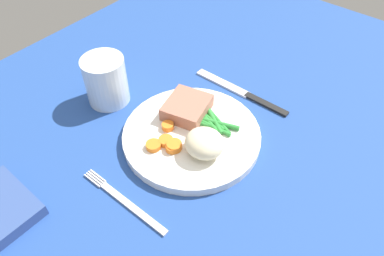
{
  "coord_description": "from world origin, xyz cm",
  "views": [
    {
      "loc": [
        -32.58,
        -27.72,
        48.71
      ],
      "look_at": [
        0.11,
        -1.2,
        4.6
      ],
      "focal_mm": 34.21,
      "sensor_mm": 36.0,
      "label": 1
    }
  ],
  "objects_px": {
    "meat_portion": "(187,107)",
    "water_glass": "(107,83)",
    "dinner_plate": "(192,135)",
    "knife": "(243,93)",
    "fork": "(125,201)"
  },
  "relations": [
    {
      "from": "dinner_plate",
      "to": "knife",
      "type": "bearing_deg",
      "value": -1.07
    },
    {
      "from": "meat_portion",
      "to": "knife",
      "type": "relative_size",
      "value": 0.37
    },
    {
      "from": "dinner_plate",
      "to": "water_glass",
      "type": "relative_size",
      "value": 2.58
    },
    {
      "from": "dinner_plate",
      "to": "water_glass",
      "type": "bearing_deg",
      "value": 96.19
    },
    {
      "from": "meat_portion",
      "to": "water_glass",
      "type": "relative_size",
      "value": 0.85
    },
    {
      "from": "knife",
      "to": "water_glass",
      "type": "bearing_deg",
      "value": 131.54
    },
    {
      "from": "fork",
      "to": "knife",
      "type": "distance_m",
      "value": 0.31
    },
    {
      "from": "fork",
      "to": "water_glass",
      "type": "relative_size",
      "value": 1.83
    },
    {
      "from": "meat_portion",
      "to": "fork",
      "type": "relative_size",
      "value": 0.46
    },
    {
      "from": "meat_portion",
      "to": "knife",
      "type": "height_order",
      "value": "meat_portion"
    },
    {
      "from": "dinner_plate",
      "to": "meat_portion",
      "type": "distance_m",
      "value": 0.05
    },
    {
      "from": "knife",
      "to": "meat_portion",
      "type": "bearing_deg",
      "value": 160.93
    },
    {
      "from": "fork",
      "to": "meat_portion",
      "type": "bearing_deg",
      "value": 14.06
    },
    {
      "from": "fork",
      "to": "knife",
      "type": "bearing_deg",
      "value": 2.47
    },
    {
      "from": "knife",
      "to": "water_glass",
      "type": "relative_size",
      "value": 2.26
    }
  ]
}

